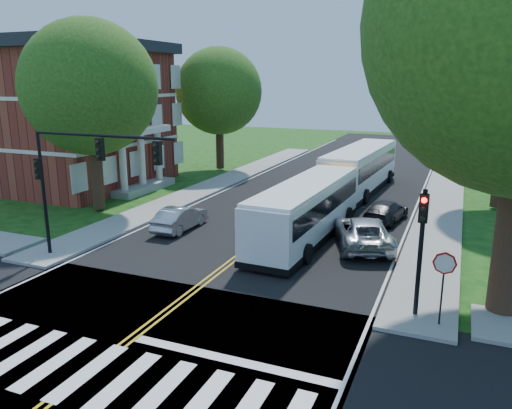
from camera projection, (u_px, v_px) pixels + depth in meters
The scene contains 23 objects.
ground at pixel (100, 363), 14.50m from camera, with size 140.00×140.00×0.00m, color #104111.
road at pixel (294, 214), 30.63m from camera, with size 14.00×96.00×0.01m, color black.
cross_road at pixel (100, 363), 14.49m from camera, with size 60.00×12.00×0.01m, color black.
center_line at pixel (312, 199), 34.21m from camera, with size 0.36×70.00×0.01m, color gold.
edge_line_w at pixel (223, 191), 36.73m from camera, with size 0.12×70.00×0.01m, color silver.
edge_line_e at pixel (415, 209), 31.69m from camera, with size 0.12×70.00×0.01m, color silver.
crosswalk at pixel (88, 372), 14.04m from camera, with size 12.60×3.00×0.01m, color silver.
stop_bar at pixel (232, 360), 14.63m from camera, with size 6.60×0.40×0.01m, color silver.
sidewalk_nw at pixel (223, 181), 39.96m from camera, with size 2.60×40.00×0.15m, color gray.
sidewalk_ne at pixel (443, 200), 33.81m from camera, with size 2.60×40.00×0.15m, color gray.
tree_west_near at pixel (90, 88), 29.47m from camera, with size 8.00×8.00×11.40m.
tree_west_far at pixel (219, 91), 43.75m from camera, with size 7.60×7.60×10.67m.
tree_east_mid at pixel (510, 82), 29.83m from camera, with size 8.40×8.40×11.93m.
tree_east_far at pixel (508, 93), 44.04m from camera, with size 7.20×7.20×10.34m.
brick_building at pixel (38, 113), 39.23m from camera, with size 20.00×13.00×10.80m.
signal_nw at pixel (81, 167), 21.36m from camera, with size 7.15×0.46×5.66m.
signal_ne at pixel (421, 236), 16.51m from camera, with size 0.30×0.46×4.40m.
stop_sign at pixel (444, 271), 16.02m from camera, with size 0.76×0.08×2.53m.
bus_lead at pixel (307, 209), 25.50m from camera, with size 3.12×11.50×2.95m.
bus_follow at pixel (360, 168), 36.43m from camera, with size 3.55×12.52×3.20m.
hatchback at pixel (180, 218), 27.20m from camera, with size 1.39×3.98×1.31m, color #A5A8AC.
suv at pixel (363, 232), 24.44m from camera, with size 2.45×5.31×1.48m, color #B5B8BC.
dark_sedan at pixel (386, 211), 28.80m from camera, with size 1.72×4.22×1.23m, color black.
Camera 1 is at (9.14, -10.21, 8.02)m, focal length 35.00 mm.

